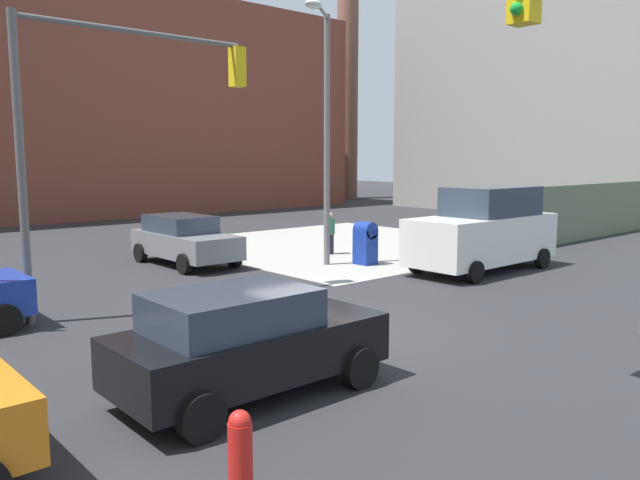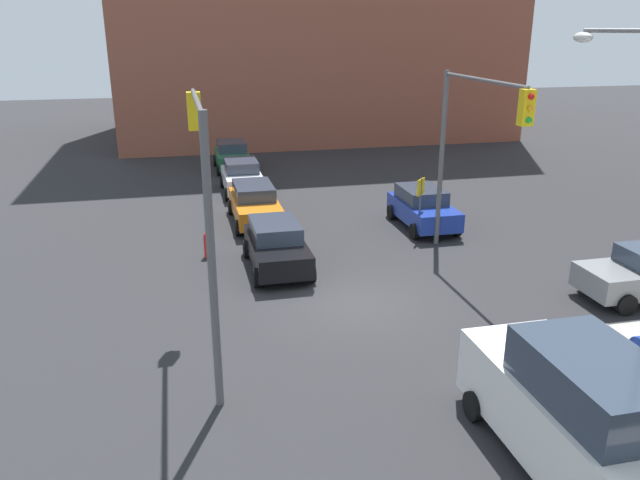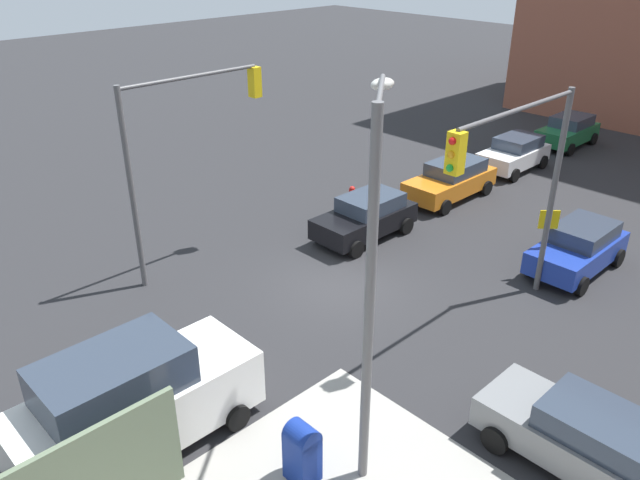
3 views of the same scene
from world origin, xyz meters
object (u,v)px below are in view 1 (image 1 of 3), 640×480
smokestack (347,88)px  van_white_delivery (484,230)px  street_lamp_corner (325,120)px  fire_hydrant (240,452)px  sedan_gray (184,239)px  hatchback_black (246,340)px  pedestrian_crossing (330,233)px  mailbox_blue (365,242)px  traffic_signal_nw_corner (121,108)px  traffic_signal_se_corner (613,93)px

smokestack → van_white_delivery: size_ratio=3.50×
street_lamp_corner → fire_hydrant: bearing=-135.4°
fire_hydrant → van_white_delivery: bearing=24.4°
sedan_gray → hatchback_black: bearing=-114.9°
smokestack → pedestrian_crossing: (-22.53, -22.60, -8.66)m
street_lamp_corner → sedan_gray: (-3.21, 3.40, -3.86)m
sedan_gray → van_white_delivery: 9.70m
hatchback_black → van_white_delivery: bearing=17.8°
smokestack → mailbox_blue: smokestack is taller
hatchback_black → pedestrian_crossing: 13.78m
van_white_delivery → pedestrian_crossing: van_white_delivery is taller
fire_hydrant → pedestrian_crossing: (11.80, 11.60, 0.31)m
traffic_signal_nw_corner → street_lamp_corner: size_ratio=0.81×
traffic_signal_se_corner → fire_hydrant: traffic_signal_se_corner is taller
traffic_signal_nw_corner → hatchback_black: 7.54m
mailbox_blue → van_white_delivery: (2.03, -3.20, 0.52)m
sedan_gray → smokestack: bearing=37.3°
traffic_signal_nw_corner → van_white_delivery: size_ratio=1.20×
fire_hydrant → hatchback_black: hatchback_black is taller
traffic_signal_se_corner → street_lamp_corner: 10.35m
smokestack → street_lamp_corner: 34.87m
van_white_delivery → smokestack: bearing=53.2°
fire_hydrant → hatchback_black: 2.84m
smokestack → mailbox_blue: (-23.13, -25.00, -8.69)m
fire_hydrant → pedestrian_crossing: size_ratio=0.61×
mailbox_blue → pedestrian_crossing: bearing=76.0°
fire_hydrant → mailbox_blue: bearing=39.4°
smokestack → sedan_gray: bearing=-142.7°
smokestack → traffic_signal_nw_corner: bearing=-141.1°
traffic_signal_nw_corner → van_white_delivery: traffic_signal_nw_corner is taller
sedan_gray → street_lamp_corner: bearing=-46.7°
traffic_signal_se_corner → pedestrian_crossing: traffic_signal_se_corner is taller
smokestack → hatchback_black: (-32.68, -31.92, -8.61)m
sedan_gray → traffic_signal_nw_corner: bearing=-131.8°
smokestack → mailbox_blue: size_ratio=13.22×
sedan_gray → hatchback_black: size_ratio=1.08×
smokestack → street_lamp_corner: size_ratio=2.36×
smokestack → traffic_signal_nw_corner: (-31.62, -25.50, -4.80)m
pedestrian_crossing → hatchback_black: bearing=-3.9°
hatchback_black → van_white_delivery: (11.57, 3.72, 0.44)m
traffic_signal_nw_corner → mailbox_blue: traffic_signal_nw_corner is taller
hatchback_black → smokestack: bearing=44.3°
traffic_signal_se_corner → van_white_delivery: size_ratio=1.20×
van_white_delivery → pedestrian_crossing: size_ratio=3.50×
smokestack → pedestrian_crossing: 33.07m
street_lamp_corner → sedan_gray: size_ratio=1.82×
fire_hydrant → sedan_gray: 14.78m
traffic_signal_se_corner → street_lamp_corner: (2.41, 10.07, 0.08)m
sedan_gray → hatchback_black: 12.01m
smokestack → sedan_gray: smokestack is taller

